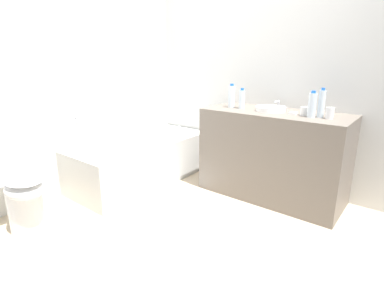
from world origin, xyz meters
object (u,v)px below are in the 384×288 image
water_bottle_2 (322,104)px  sink_basin (271,109)px  bath_mat (172,197)px  sink_faucet (278,105)px  bathtub (142,159)px  water_bottle_0 (242,99)px  drinking_glass_1 (330,113)px  drinking_glass_0 (304,111)px  toilet (21,190)px  soap_dish (293,113)px  water_bottle_1 (232,96)px  water_bottle_3 (312,105)px

water_bottle_2 → sink_basin: bearing=85.8°
bath_mat → sink_faucet: bearing=-40.1°
bathtub → sink_faucet: bearing=-61.1°
water_bottle_0 → drinking_glass_1: water_bottle_0 is taller
drinking_glass_0 → water_bottle_0: bearing=91.0°
bathtub → water_bottle_2: bathtub is taller
toilet → drinking_glass_0: size_ratio=9.24×
bathtub → drinking_glass_0: bathtub is taller
drinking_glass_1 → soap_dish: drinking_glass_1 is taller
sink_basin → water_bottle_1: bearing=95.3°
toilet → sink_faucet: size_ratio=4.71×
water_bottle_1 → drinking_glass_0: water_bottle_1 is taller
water_bottle_3 → bath_mat: bearing=117.6°
toilet → water_bottle_2: water_bottle_2 is taller
bathtub → bath_mat: (-0.14, -0.59, -0.26)m
water_bottle_1 → water_bottle_3: size_ratio=1.06×
water_bottle_0 → sink_faucet: bearing=-54.5°
bathtub → water_bottle_1: size_ratio=6.66×
toilet → water_bottle_2: bearing=49.1°
toilet → bath_mat: 1.38m
bathtub → drinking_glass_1: bearing=-75.4°
water_bottle_0 → soap_dish: water_bottle_0 is taller
bathtub → water_bottle_3: bearing=-75.1°
toilet → water_bottle_3: 2.58m
sink_faucet → water_bottle_3: water_bottle_3 is taller
drinking_glass_1 → water_bottle_1: bearing=88.8°
drinking_glass_0 → soap_dish: bearing=92.7°
toilet → drinking_glass_1: size_ratio=7.20×
water_bottle_3 → soap_dish: bearing=74.0°
water_bottle_0 → water_bottle_2: size_ratio=0.81×
drinking_glass_1 → water_bottle_2: bearing=73.9°
drinking_glass_0 → drinking_glass_1: (-0.03, -0.23, 0.01)m
sink_faucet → bathtub: bearing=118.9°
toilet → drinking_glass_1: drinking_glass_1 is taller
water_bottle_3 → toilet: bearing=136.2°
water_bottle_0 → water_bottle_2: (0.01, -0.79, 0.03)m
soap_dish → bathtub: bearing=108.3°
drinking_glass_0 → bath_mat: size_ratio=0.11×
toilet → soap_dish: bearing=53.3°
sink_basin → water_bottle_0: (-0.04, 0.30, 0.08)m
bathtub → drinking_glass_1: (0.49, -1.88, 0.68)m
water_bottle_3 → sink_basin: bearing=78.4°
drinking_glass_0 → soap_dish: drinking_glass_0 is taller
soap_dish → bath_mat: soap_dish is taller
water_bottle_0 → water_bottle_3: (-0.05, -0.72, 0.01)m
water_bottle_2 → bath_mat: (-0.65, 1.21, -1.01)m
sink_faucet → water_bottle_2: size_ratio=0.58×
soap_dish → drinking_glass_0: bearing=-87.3°
soap_dish → bath_mat: size_ratio=0.13×
water_bottle_3 → drinking_glass_1: 0.16m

